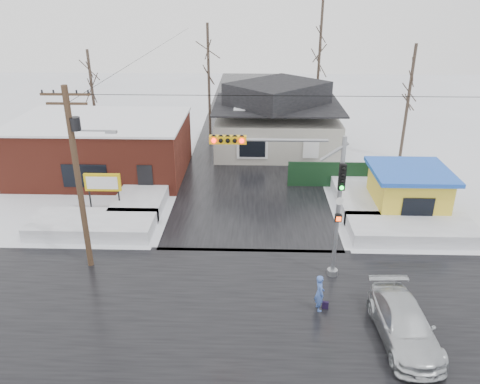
{
  "coord_description": "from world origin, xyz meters",
  "views": [
    {
      "loc": [
        0.13,
        -16.28,
        12.85
      ],
      "look_at": [
        -0.57,
        6.04,
        3.0
      ],
      "focal_mm": 35.0,
      "sensor_mm": 36.0,
      "label": 1
    }
  ],
  "objects_px": {
    "pedestrian": "(320,293)",
    "traffic_signal": "(305,189)",
    "marquee_sign": "(103,184)",
    "car": "(404,325)",
    "utility_pole": "(78,170)",
    "kiosk": "(408,191)"
  },
  "relations": [
    {
      "from": "traffic_signal",
      "to": "marquee_sign",
      "type": "bearing_deg",
      "value": 150.28
    },
    {
      "from": "kiosk",
      "to": "pedestrian",
      "type": "bearing_deg",
      "value": -123.86
    },
    {
      "from": "marquee_sign",
      "to": "car",
      "type": "height_order",
      "value": "marquee_sign"
    },
    {
      "from": "marquee_sign",
      "to": "pedestrian",
      "type": "distance_m",
      "value": 15.15
    },
    {
      "from": "utility_pole",
      "to": "pedestrian",
      "type": "distance_m",
      "value": 12.16
    },
    {
      "from": "utility_pole",
      "to": "pedestrian",
      "type": "height_order",
      "value": "utility_pole"
    },
    {
      "from": "pedestrian",
      "to": "car",
      "type": "bearing_deg",
      "value": -130.25
    },
    {
      "from": "pedestrian",
      "to": "car",
      "type": "xyz_separation_m",
      "value": [
        3.1,
        -1.76,
        -0.14
      ]
    },
    {
      "from": "utility_pole",
      "to": "marquee_sign",
      "type": "bearing_deg",
      "value": 100.13
    },
    {
      "from": "marquee_sign",
      "to": "car",
      "type": "xyz_separation_m",
      "value": [
        15.1,
        -10.94,
        -1.21
      ]
    },
    {
      "from": "traffic_signal",
      "to": "marquee_sign",
      "type": "distance_m",
      "value": 13.42
    },
    {
      "from": "utility_pole",
      "to": "car",
      "type": "xyz_separation_m",
      "value": [
        14.03,
        -4.95,
        -4.4
      ]
    },
    {
      "from": "marquee_sign",
      "to": "kiosk",
      "type": "xyz_separation_m",
      "value": [
        18.5,
        0.5,
        -0.46
      ]
    },
    {
      "from": "pedestrian",
      "to": "traffic_signal",
      "type": "bearing_deg",
      "value": 1.49
    },
    {
      "from": "marquee_sign",
      "to": "pedestrian",
      "type": "relative_size",
      "value": 1.5
    },
    {
      "from": "traffic_signal",
      "to": "marquee_sign",
      "type": "relative_size",
      "value": 2.75
    },
    {
      "from": "kiosk",
      "to": "marquee_sign",
      "type": "bearing_deg",
      "value": -178.45
    },
    {
      "from": "traffic_signal",
      "to": "kiosk",
      "type": "bearing_deg",
      "value": 44.84
    },
    {
      "from": "kiosk",
      "to": "traffic_signal",
      "type": "bearing_deg",
      "value": -135.16
    },
    {
      "from": "kiosk",
      "to": "utility_pole",
      "type": "bearing_deg",
      "value": -159.56
    },
    {
      "from": "kiosk",
      "to": "pedestrian",
      "type": "xyz_separation_m",
      "value": [
        -6.5,
        -9.68,
        -0.61
      ]
    },
    {
      "from": "kiosk",
      "to": "car",
      "type": "xyz_separation_m",
      "value": [
        -3.4,
        -11.44,
        -0.75
      ]
    }
  ]
}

